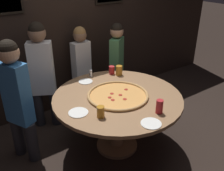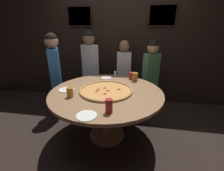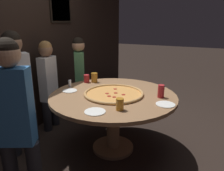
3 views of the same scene
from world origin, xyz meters
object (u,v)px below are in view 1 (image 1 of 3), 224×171
object	(u,v)px
white_plate_near_front	(86,81)
white_plate_right_side	(78,113)
white_plate_beside_cup	(151,123)
drink_cup_far_left	(112,70)
diner_far_left	(17,96)
diner_side_left	(81,64)
drink_cup_near_right	(119,70)
diner_centre_back	(42,71)
dining_table	(117,106)
diner_far_right	(117,60)
drink_cup_front_edge	(101,112)
drink_cup_near_left	(159,107)
condiment_shaker	(91,73)
giant_pizza	(118,95)

from	to	relation	value
white_plate_near_front	white_plate_right_side	world-z (taller)	same
white_plate_near_front	white_plate_beside_cup	size ratio (longest dim) A/B	0.89
drink_cup_far_left	white_plate_beside_cup	size ratio (longest dim) A/B	0.55
diner_far_left	diner_side_left	world-z (taller)	diner_far_left
drink_cup_near_right	diner_centre_back	size ratio (longest dim) A/B	0.09
dining_table	drink_cup_near_right	world-z (taller)	drink_cup_near_right
diner_far_right	diner_side_left	bearing A→B (deg)	-56.85
dining_table	drink_cup_front_edge	bearing A→B (deg)	-147.06
diner_centre_back	diner_side_left	distance (m)	0.68
drink_cup_near_left	white_plate_right_side	size ratio (longest dim) A/B	0.71
drink_cup_near_left	diner_far_left	bearing A→B (deg)	137.86
dining_table	white_plate_near_front	bearing A→B (deg)	101.85
white_plate_right_side	diner_far_left	size ratio (longest dim) A/B	0.14
diner_far_left	white_plate_beside_cup	bearing A→B (deg)	-166.51
diner_far_right	diner_centre_back	xyz separation A→B (m)	(-1.17, 0.08, 0.09)
drink_cup_far_left	diner_side_left	distance (m)	0.58
diner_centre_back	drink_cup_far_left	bearing A→B (deg)	-178.56
drink_cup_far_left	diner_side_left	bearing A→B (deg)	108.39
drink_cup_front_edge	diner_centre_back	xyz separation A→B (m)	(-0.13, 1.24, 0.05)
drink_cup_near_right	drink_cup_front_edge	bearing A→B (deg)	-136.65
condiment_shaker	white_plate_near_front	bearing A→B (deg)	-145.04
drink_cup_far_left	drink_cup_near_left	xyz separation A→B (m)	(-0.18, -1.10, 0.02)
dining_table	drink_cup_front_edge	distance (m)	0.52
drink_cup_near_left	diner_far_left	xyz separation A→B (m)	(-1.14, 1.03, 0.02)
drink_cup_far_left	drink_cup_near_right	bearing A→B (deg)	-57.63
dining_table	drink_cup_near_right	bearing A→B (deg)	51.59
drink_cup_far_left	diner_far_left	size ratio (longest dim) A/B	0.08
condiment_shaker	diner_far_right	distance (m)	0.68
drink_cup_front_edge	dining_table	bearing A→B (deg)	32.94
white_plate_beside_cup	condiment_shaker	size ratio (longest dim) A/B	2.10
condiment_shaker	diner_far_left	world-z (taller)	diner_far_left
white_plate_right_side	dining_table	bearing A→B (deg)	6.36
white_plate_beside_cup	diner_centre_back	size ratio (longest dim) A/B	0.14
drink_cup_far_left	diner_far_right	distance (m)	0.48
white_plate_right_side	diner_far_right	distance (m)	1.54
drink_cup_near_left	diner_far_right	xyz separation A→B (m)	(0.51, 1.45, -0.05)
white_plate_near_front	drink_cup_near_left	bearing A→B (deg)	-76.92
white_plate_near_front	diner_far_right	size ratio (longest dim) A/B	0.14
diner_far_left	drink_cup_far_left	bearing A→B (deg)	-112.98
drink_cup_far_left	drink_cup_near_right	xyz separation A→B (m)	(0.06, -0.09, 0.01)
dining_table	white_plate_right_side	world-z (taller)	white_plate_right_side
diner_side_left	white_plate_near_front	bearing A→B (deg)	59.37
condiment_shaker	diner_side_left	bearing A→B (deg)	76.97
dining_table	condiment_shaker	world-z (taller)	condiment_shaker
drink_cup_far_left	diner_side_left	world-z (taller)	diner_side_left
drink_cup_far_left	diner_far_right	xyz separation A→B (m)	(0.34, 0.34, -0.04)
giant_pizza	diner_far_right	distance (m)	1.12
drink_cup_near_left	diner_centre_back	xyz separation A→B (m)	(-0.66, 1.52, 0.03)
diner_centre_back	dining_table	bearing A→B (deg)	146.16
diner_far_left	dining_table	bearing A→B (deg)	-142.25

